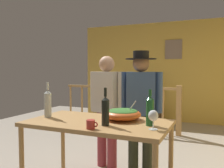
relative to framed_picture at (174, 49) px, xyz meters
The scene contains 15 objects.
ground_plane 3.69m from the framed_picture, 90.11° to the right, with size 8.47×8.47×0.00m, color #9E9384.
back_wall 0.57m from the framed_picture, 96.01° to the left, with size 4.95×0.10×2.54m, color gold.
framed_picture is the anchor object (origin of this frame).
stair_railing 1.88m from the framed_picture, 114.00° to the right, with size 2.66×0.10×1.02m.
tv_console 1.79m from the framed_picture, 156.81° to the right, with size 0.90×0.40×0.41m, color #38281E.
flat_screen_tv 1.36m from the framed_picture, 154.57° to the right, with size 0.70×0.12×0.52m.
serving_table 4.19m from the framed_picture, 91.34° to the right, with size 1.46×0.80×0.80m.
salad_bowl 4.01m from the framed_picture, 88.20° to the right, with size 0.39×0.39×0.21m.
wine_glass 4.30m from the framed_picture, 82.92° to the right, with size 0.09×0.09×0.18m.
wine_bottle_clear 4.24m from the framed_picture, 99.68° to the right, with size 0.08×0.08×0.39m.
wine_bottle_dark 4.28m from the framed_picture, 89.18° to the right, with size 0.07×0.07×0.36m.
wine_bottle_green 4.15m from the framed_picture, 83.61° to the right, with size 0.08×0.08×0.35m.
mug_red 4.47m from the framed_picture, 90.07° to the right, with size 0.11×0.08×0.08m.
person_standing_left 3.46m from the framed_picture, 95.74° to the right, with size 0.56×0.32×1.52m.
person_standing_right 3.43m from the framed_picture, 87.53° to the right, with size 0.53×0.39×1.57m.
Camera 1 is at (1.03, -3.06, 1.34)m, focal length 38.85 mm.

